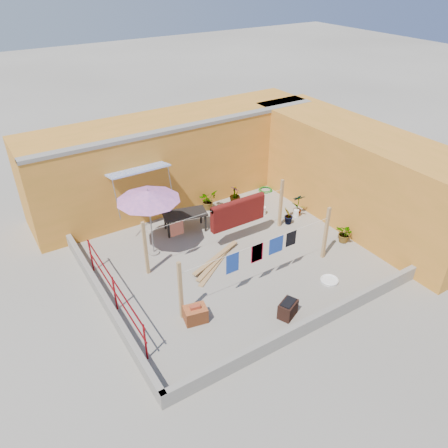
% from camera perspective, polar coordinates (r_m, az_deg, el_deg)
% --- Properties ---
extents(ground, '(80.00, 80.00, 0.00)m').
position_cam_1_polar(ground, '(13.76, 1.09, -4.70)').
color(ground, '#9E998E').
rests_on(ground, ground).
extents(wall_back, '(11.00, 3.27, 3.21)m').
position_cam_1_polar(wall_back, '(16.73, -6.33, 8.54)').
color(wall_back, orange).
rests_on(wall_back, ground).
extents(wall_right, '(2.40, 9.00, 3.20)m').
position_cam_1_polar(wall_right, '(16.00, 17.02, 6.11)').
color(wall_right, orange).
rests_on(wall_right, ground).
extents(parapet_front, '(8.30, 0.16, 0.44)m').
position_cam_1_polar(parapet_front, '(11.52, 11.14, -12.76)').
color(parapet_front, gray).
rests_on(parapet_front, ground).
extents(parapet_left, '(0.16, 7.30, 0.44)m').
position_cam_1_polar(parapet_left, '(12.35, -15.20, -9.76)').
color(parapet_left, gray).
rests_on(parapet_left, ground).
extents(red_railing, '(0.05, 4.20, 1.10)m').
position_cam_1_polar(red_railing, '(11.92, -14.18, -8.17)').
color(red_railing, maroon).
rests_on(red_railing, ground).
extents(clothesline_rig, '(5.09, 2.35, 1.80)m').
position_cam_1_polar(clothesline_rig, '(13.81, 1.90, 0.77)').
color(clothesline_rig, tan).
rests_on(clothesline_rig, ground).
extents(patio_umbrella, '(2.49, 2.49, 2.32)m').
position_cam_1_polar(patio_umbrella, '(13.12, -9.89, 3.63)').
color(patio_umbrella, gray).
rests_on(patio_umbrella, ground).
extents(outdoor_table, '(1.60, 1.07, 0.69)m').
position_cam_1_polar(outdoor_table, '(14.91, -5.14, 1.22)').
color(outdoor_table, black).
rests_on(outdoor_table, ground).
extents(brick_stack, '(0.66, 0.54, 0.51)m').
position_cam_1_polar(brick_stack, '(11.60, -3.75, -11.67)').
color(brick_stack, '#B35529').
rests_on(brick_stack, ground).
extents(lumber_pile, '(2.11, 1.39, 0.14)m').
position_cam_1_polar(lumber_pile, '(13.57, -1.09, -4.91)').
color(lumber_pile, tan).
rests_on(lumber_pile, ground).
extents(brazier, '(0.64, 0.55, 0.49)m').
position_cam_1_polar(brazier, '(11.82, 8.34, -10.91)').
color(brazier, black).
rests_on(brazier, ground).
extents(white_basin, '(0.53, 0.53, 0.09)m').
position_cam_1_polar(white_basin, '(13.25, 13.61, -7.16)').
color(white_basin, white).
rests_on(white_basin, ground).
extents(water_jug_a, '(0.23, 0.23, 0.36)m').
position_cam_1_polar(water_jug_a, '(16.06, 5.09, 1.75)').
color(water_jug_a, white).
rests_on(water_jug_a, ground).
extents(water_jug_b, '(0.20, 0.20, 0.32)m').
position_cam_1_polar(water_jug_b, '(16.09, 9.40, 1.40)').
color(water_jug_b, white).
rests_on(water_jug_b, ground).
extents(green_hose, '(0.56, 0.56, 0.08)m').
position_cam_1_polar(green_hose, '(17.79, 5.44, 4.47)').
color(green_hose, '#1B7A1B').
rests_on(green_hose, ground).
extents(plant_back_a, '(0.82, 0.77, 0.73)m').
position_cam_1_polar(plant_back_a, '(16.29, -2.13, 3.16)').
color(plant_back_a, '#1E621C').
rests_on(plant_back_a, ground).
extents(plant_back_b, '(0.49, 0.49, 0.74)m').
position_cam_1_polar(plant_back_b, '(16.63, 1.43, 3.83)').
color(plant_back_b, '#1E621C').
rests_on(plant_back_b, ground).
extents(plant_right_a, '(0.57, 0.49, 0.91)m').
position_cam_1_polar(plant_right_a, '(16.01, 9.65, 2.51)').
color(plant_right_a, '#1E621C').
rests_on(plant_right_a, ground).
extents(plant_right_b, '(0.48, 0.47, 0.68)m').
position_cam_1_polar(plant_right_b, '(15.49, 8.40, 1.07)').
color(plant_right_b, '#1E621C').
rests_on(plant_right_b, ground).
extents(plant_right_c, '(0.58, 0.65, 0.65)m').
position_cam_1_polar(plant_right_c, '(14.94, 15.55, -1.23)').
color(plant_right_c, '#1E621C').
rests_on(plant_right_c, ground).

